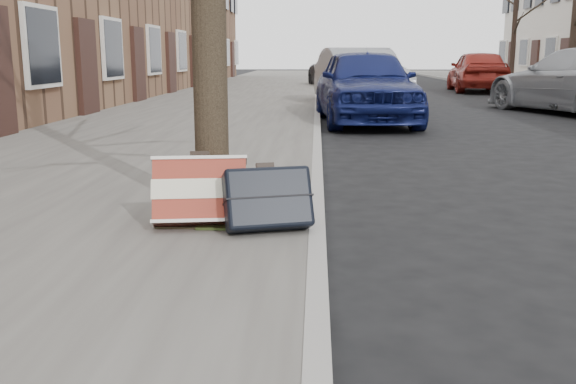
{
  "coord_description": "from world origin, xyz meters",
  "views": [
    {
      "loc": [
        -1.26,
        -3.66,
        1.35
      ],
      "look_at": [
        -1.46,
        0.8,
        0.4
      ],
      "focal_mm": 40.0,
      "sensor_mm": 36.0,
      "label": 1
    }
  ],
  "objects_px": {
    "suitcase_red": "(200,192)",
    "car_near_mid": "(360,78)",
    "suitcase_navy": "(268,198)",
    "car_near_front": "(365,85)"
  },
  "relations": [
    {
      "from": "suitcase_navy",
      "to": "car_near_mid",
      "type": "relative_size",
      "value": 0.13
    },
    {
      "from": "suitcase_red",
      "to": "suitcase_navy",
      "type": "bearing_deg",
      "value": -20.27
    },
    {
      "from": "suitcase_navy",
      "to": "car_near_front",
      "type": "xyz_separation_m",
      "value": [
        1.31,
        8.69,
        0.4
      ]
    },
    {
      "from": "suitcase_navy",
      "to": "car_near_front",
      "type": "height_order",
      "value": "car_near_front"
    },
    {
      "from": "car_near_front",
      "to": "car_near_mid",
      "type": "height_order",
      "value": "car_near_mid"
    },
    {
      "from": "suitcase_red",
      "to": "car_near_mid",
      "type": "xyz_separation_m",
      "value": [
        1.94,
        12.36,
        0.39
      ]
    },
    {
      "from": "car_near_front",
      "to": "car_near_mid",
      "type": "xyz_separation_m",
      "value": [
        0.13,
        3.78,
        0.01
      ]
    },
    {
      "from": "suitcase_navy",
      "to": "car_near_mid",
      "type": "bearing_deg",
      "value": 66.75
    },
    {
      "from": "car_near_mid",
      "to": "suitcase_red",
      "type": "bearing_deg",
      "value": -108.68
    },
    {
      "from": "suitcase_red",
      "to": "car_near_mid",
      "type": "distance_m",
      "value": 12.52
    }
  ]
}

